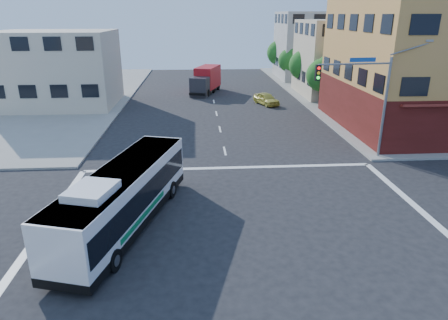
{
  "coord_description": "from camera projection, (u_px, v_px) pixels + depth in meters",
  "views": [
    {
      "loc": [
        -2.03,
        -15.2,
        9.63
      ],
      "look_at": [
        -0.62,
        5.06,
        2.19
      ],
      "focal_mm": 32.0,
      "sensor_mm": 36.0,
      "label": 1
    }
  ],
  "objects": [
    {
      "name": "parked_car",
      "position": [
        266.0,
        99.0,
        44.92
      ],
      "size": [
        2.86,
        4.19,
        1.33
      ],
      "primitive_type": "imported",
      "rotation": [
        0.0,
        0.0,
        0.37
      ],
      "color": "gold",
      "rests_on": "ground"
    },
    {
      "name": "street_tree_d",
      "position": [
        280.0,
        51.0,
        65.76
      ],
      "size": [
        4.0,
        4.0,
        6.03
      ],
      "color": "#332412",
      "rests_on": "ground"
    },
    {
      "name": "transit_bus",
      "position": [
        124.0,
        196.0,
        18.78
      ],
      "size": [
        5.21,
        11.06,
        3.21
      ],
      "rotation": [
        0.0,
        0.0,
        -0.28
      ],
      "color": "black",
      "rests_on": "ground"
    },
    {
      "name": "ground",
      "position": [
        246.0,
        245.0,
        17.68
      ],
      "size": [
        120.0,
        120.0,
        0.0
      ],
      "primitive_type": "plane",
      "color": "black",
      "rests_on": "ground"
    },
    {
      "name": "building_west",
      "position": [
        57.0,
        69.0,
        43.27
      ],
      "size": [
        12.06,
        10.06,
        8.0
      ],
      "color": "beige",
      "rests_on": "ground"
    },
    {
      "name": "building_east_near",
      "position": [
        350.0,
        58.0,
        49.07
      ],
      "size": [
        12.06,
        10.06,
        9.0
      ],
      "color": "#BAAD8E",
      "rests_on": "ground"
    },
    {
      "name": "street_tree_c",
      "position": [
        291.0,
        59.0,
        58.41
      ],
      "size": [
        3.4,
        3.4,
        5.29
      ],
      "color": "#332412",
      "rests_on": "ground"
    },
    {
      "name": "signal_mast_ne",
      "position": [
        363.0,
        89.0,
        26.51
      ],
      "size": [
        7.91,
        1.13,
        8.07
      ],
      "color": "slate",
      "rests_on": "ground"
    },
    {
      "name": "box_truck",
      "position": [
        206.0,
        81.0,
        51.35
      ],
      "size": [
        4.28,
        7.57,
        3.28
      ],
      "rotation": [
        0.0,
        0.0,
        -0.32
      ],
      "color": "#28272D",
      "rests_on": "ground"
    },
    {
      "name": "street_tree_b",
      "position": [
        305.0,
        63.0,
        50.82
      ],
      "size": [
        3.8,
        3.8,
        5.79
      ],
      "color": "#332412",
      "rests_on": "ground"
    },
    {
      "name": "street_tree_a",
      "position": [
        324.0,
        73.0,
        43.38
      ],
      "size": [
        3.6,
        3.6,
        5.53
      ],
      "color": "#332412",
      "rests_on": "ground"
    },
    {
      "name": "building_east_far",
      "position": [
        317.0,
        46.0,
        62.01
      ],
      "size": [
        12.06,
        10.06,
        10.0
      ],
      "color": "#AAA9A5",
      "rests_on": "ground"
    }
  ]
}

